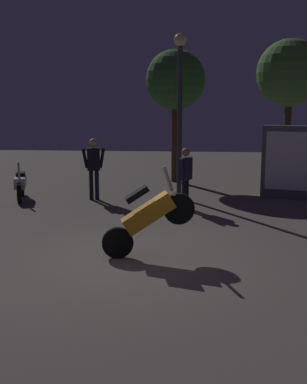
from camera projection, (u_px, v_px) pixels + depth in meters
The scene contains 9 objects.
ground_plane at pixel (126, 260), 8.47m from camera, with size 40.00×40.00×0.00m, color #605951.
motorcycle_orange_foreground at pixel (148, 216), 8.50m from camera, with size 1.64×0.51×1.63m.
motorcycle_white_parked_left at pixel (20, 184), 13.81m from camera, with size 0.57×1.62×1.11m.
person_rider_beside at pixel (94, 163), 13.63m from camera, with size 0.67×0.31×1.76m.
person_bystander_far at pixel (185, 173), 12.44m from camera, with size 0.36×0.64×1.59m.
streetlamp_near at pixel (180, 94), 13.53m from camera, with size 0.36×0.36×4.64m.
tree_left_bg at pixel (290, 74), 16.22m from camera, with size 2.27×2.27×4.89m.
tree_center_bg at pixel (175, 81), 16.47m from camera, with size 2.05×2.05×4.56m.
kiosk_billboard at pixel (290, 162), 14.00m from camera, with size 1.68×0.93×2.10m.
Camera 1 is at (1.21, -8.04, 2.69)m, focal length 44.96 mm.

